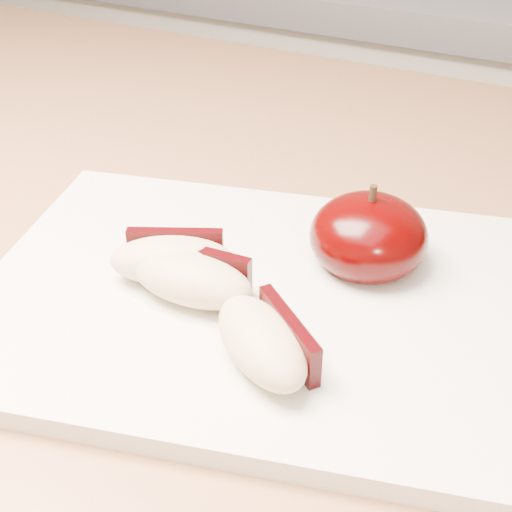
% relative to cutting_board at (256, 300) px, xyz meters
% --- Properties ---
extents(back_cabinet, '(2.40, 0.62, 0.94)m').
position_rel_cutting_board_xyz_m(back_cabinet, '(-0.09, 0.81, -0.44)').
color(back_cabinet, silver).
rests_on(back_cabinet, ground).
extents(cutting_board, '(0.37, 0.31, 0.01)m').
position_rel_cutting_board_xyz_m(cutting_board, '(0.00, 0.00, 0.00)').
color(cutting_board, silver).
rests_on(cutting_board, island_counter).
extents(apple_half, '(0.09, 0.09, 0.06)m').
position_rel_cutting_board_xyz_m(apple_half, '(0.05, 0.06, 0.02)').
color(apple_half, black).
rests_on(apple_half, cutting_board).
extents(apple_wedge_a, '(0.08, 0.06, 0.03)m').
position_rel_cutting_board_xyz_m(apple_wedge_a, '(-0.05, -0.01, 0.02)').
color(apple_wedge_a, tan).
rests_on(apple_wedge_a, cutting_board).
extents(apple_wedge_b, '(0.07, 0.04, 0.03)m').
position_rel_cutting_board_xyz_m(apple_wedge_b, '(-0.03, -0.02, 0.02)').
color(apple_wedge_b, tan).
rests_on(apple_wedge_b, cutting_board).
extents(apple_wedge_c, '(0.08, 0.07, 0.03)m').
position_rel_cutting_board_xyz_m(apple_wedge_c, '(0.03, -0.05, 0.02)').
color(apple_wedge_c, tan).
rests_on(apple_wedge_c, cutting_board).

